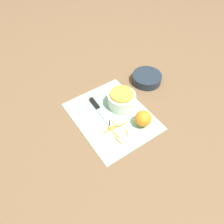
# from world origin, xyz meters

# --- Properties ---
(ground_plane) EXTENTS (4.00, 4.00, 0.00)m
(ground_plane) POSITION_xyz_m (0.00, 0.00, 0.00)
(ground_plane) COLOR brown
(cutting_board) EXTENTS (0.46, 0.37, 0.01)m
(cutting_board) POSITION_xyz_m (0.00, 0.00, 0.00)
(cutting_board) COLOR #84B793
(cutting_board) RESTS_ON ground_plane
(bowl_speckled) EXTENTS (0.15, 0.15, 0.09)m
(bowl_speckled) POSITION_xyz_m (-0.04, 0.09, 0.05)
(bowl_speckled) COLOR silver
(bowl_speckled) RESTS_ON cutting_board
(bowl_dark) EXTENTS (0.18, 0.18, 0.05)m
(bowl_dark) POSITION_xyz_m (-0.11, 0.33, 0.03)
(bowl_dark) COLOR #1E2833
(bowl_dark) RESTS_ON ground_plane
(knife) EXTENTS (0.22, 0.03, 0.02)m
(knife) POSITION_xyz_m (-0.10, -0.03, 0.01)
(knife) COLOR black
(knife) RESTS_ON cutting_board
(orange_left) EXTENTS (0.08, 0.08, 0.08)m
(orange_left) POSITION_xyz_m (0.13, 0.10, 0.05)
(orange_left) COLOR orange
(orange_left) RESTS_ON cutting_board
(peel_pile) EXTENTS (0.16, 0.13, 0.01)m
(peel_pile) POSITION_xyz_m (0.08, -0.04, 0.01)
(peel_pile) COLOR gold
(peel_pile) RESTS_ON cutting_board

